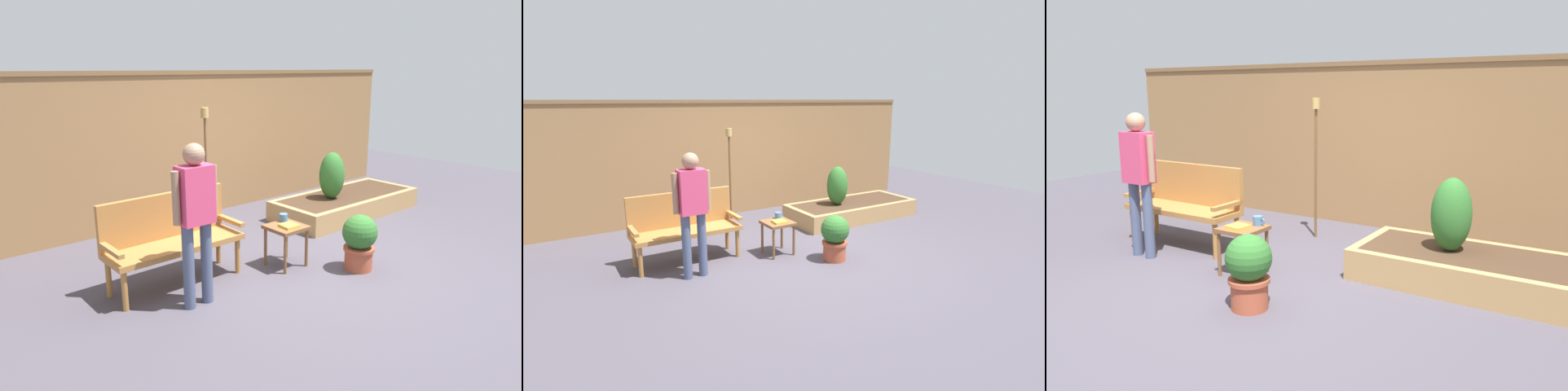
% 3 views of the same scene
% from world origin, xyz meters
% --- Properties ---
extents(ground_plane, '(14.00, 14.00, 0.00)m').
position_xyz_m(ground_plane, '(0.00, 0.00, 0.00)').
color(ground_plane, '#47424C').
extents(fence_back, '(8.40, 0.14, 2.16)m').
position_xyz_m(fence_back, '(0.00, 2.60, 1.09)').
color(fence_back, olive).
rests_on(fence_back, ground_plane).
extents(garden_bench, '(1.44, 0.48, 0.94)m').
position_xyz_m(garden_bench, '(-1.50, 0.72, 0.54)').
color(garden_bench, '#A87038').
rests_on(garden_bench, ground_plane).
extents(side_table, '(0.40, 0.40, 0.48)m').
position_xyz_m(side_table, '(-0.30, 0.25, 0.40)').
color(side_table, brown).
rests_on(side_table, ground_plane).
extents(cup_on_table, '(0.13, 0.10, 0.09)m').
position_xyz_m(cup_on_table, '(-0.21, 0.38, 0.53)').
color(cup_on_table, teal).
rests_on(cup_on_table, side_table).
extents(book_on_table, '(0.19, 0.19, 0.03)m').
position_xyz_m(book_on_table, '(-0.31, 0.19, 0.50)').
color(book_on_table, gold).
rests_on(book_on_table, side_table).
extents(potted_boxwood, '(0.39, 0.39, 0.63)m').
position_xyz_m(potted_boxwood, '(0.25, -0.36, 0.35)').
color(potted_boxwood, '#A84C33').
rests_on(potted_boxwood, ground_plane).
extents(raised_planter_bed, '(2.40, 1.00, 0.30)m').
position_xyz_m(raised_planter_bed, '(1.81, 1.13, 0.15)').
color(raised_planter_bed, '#AD8451').
rests_on(raised_planter_bed, ground_plane).
extents(shrub_near_bench, '(0.38, 0.38, 0.70)m').
position_xyz_m(shrub_near_bench, '(1.47, 1.14, 0.65)').
color(shrub_near_bench, brown).
rests_on(shrub_near_bench, raised_planter_bed).
extents(tiki_torch, '(0.10, 0.10, 1.70)m').
position_xyz_m(tiki_torch, '(-0.35, 1.73, 1.17)').
color(tiki_torch, brown).
rests_on(tiki_torch, ground_plane).
extents(person_by_bench, '(0.47, 0.20, 1.56)m').
position_xyz_m(person_by_bench, '(-1.57, 0.11, 0.93)').
color(person_by_bench, '#475170').
rests_on(person_by_bench, ground_plane).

